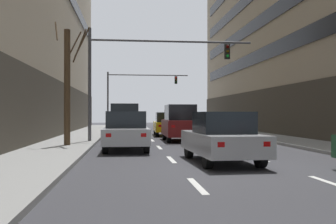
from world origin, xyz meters
TOP-DOWN VIEW (x-y plane):
  - ground_plane at (0.00, 0.00)m, footprint 120.00×120.00m
  - sidewalk_left at (-6.25, 0.00)m, footprint 3.00×80.00m
  - lane_stripe_l1_s3 at (-1.59, -3.00)m, footprint 0.16×2.00m
  - lane_stripe_l1_s4 at (-1.59, 2.00)m, footprint 0.16×2.00m
  - lane_stripe_l1_s5 at (-1.59, 7.00)m, footprint 0.16×2.00m
  - lane_stripe_l1_s6 at (-1.59, 12.00)m, footprint 0.16×2.00m
  - lane_stripe_l1_s7 at (-1.59, 17.00)m, footprint 0.16×2.00m
  - lane_stripe_l1_s8 at (-1.59, 22.00)m, footprint 0.16×2.00m
  - lane_stripe_l1_s9 at (-1.59, 27.00)m, footprint 0.16×2.00m
  - lane_stripe_l1_s10 at (-1.59, 32.00)m, footprint 0.16×2.00m
  - lane_stripe_l2_s3 at (1.59, -3.00)m, footprint 0.16×2.00m
  - lane_stripe_l2_s4 at (1.59, 2.00)m, footprint 0.16×2.00m
  - lane_stripe_l2_s5 at (1.59, 7.00)m, footprint 0.16×2.00m
  - lane_stripe_l2_s6 at (1.59, 12.00)m, footprint 0.16×2.00m
  - lane_stripe_l2_s7 at (1.59, 17.00)m, footprint 0.16×2.00m
  - lane_stripe_l2_s8 at (1.59, 22.00)m, footprint 0.16×2.00m
  - lane_stripe_l2_s9 at (1.59, 27.00)m, footprint 0.16×2.00m
  - lane_stripe_l2_s10 at (1.59, 32.00)m, footprint 0.16×2.00m
  - car_driving_0 at (-3.30, 13.48)m, footprint 2.07×4.70m
  - car_driving_1 at (-0.03, 0.96)m, footprint 2.06×4.56m
  - car_driving_2 at (0.02, 11.31)m, footprint 1.89×4.46m
  - taxi_driving_3 at (-0.14, 16.98)m, footprint 2.05×4.64m
  - car_driving_4 at (-3.18, 5.65)m, footprint 1.93×4.60m
  - traffic_signal_0 at (-2.33, 9.94)m, footprint 9.14×0.35m
  - traffic_signal_1 at (-2.38, 31.21)m, footprint 8.90×0.35m
  - street_tree_0 at (-5.94, 7.23)m, footprint 1.75×1.74m

SIDE VIEW (x-z plane):
  - ground_plane at x=0.00m, z-range 0.00..0.00m
  - lane_stripe_l1_s3 at x=-1.59m, z-range 0.00..0.01m
  - lane_stripe_l1_s4 at x=-1.59m, z-range 0.00..0.01m
  - lane_stripe_l1_s5 at x=-1.59m, z-range 0.00..0.01m
  - lane_stripe_l1_s6 at x=-1.59m, z-range 0.00..0.01m
  - lane_stripe_l1_s7 at x=-1.59m, z-range 0.00..0.01m
  - lane_stripe_l1_s8 at x=-1.59m, z-range 0.00..0.01m
  - lane_stripe_l1_s9 at x=-1.59m, z-range 0.00..0.01m
  - lane_stripe_l1_s10 at x=-1.59m, z-range 0.00..0.01m
  - lane_stripe_l2_s3 at x=1.59m, z-range 0.00..0.01m
  - lane_stripe_l2_s4 at x=1.59m, z-range 0.00..0.01m
  - lane_stripe_l2_s5 at x=1.59m, z-range 0.00..0.01m
  - lane_stripe_l2_s6 at x=1.59m, z-range 0.00..0.01m
  - lane_stripe_l2_s7 at x=1.59m, z-range 0.00..0.01m
  - lane_stripe_l2_s8 at x=1.59m, z-range 0.00..0.01m
  - lane_stripe_l2_s9 at x=1.59m, z-range 0.00..0.01m
  - lane_stripe_l2_s10 at x=1.59m, z-range 0.00..0.01m
  - sidewalk_left at x=-6.25m, z-range 0.00..0.14m
  - car_driving_1 at x=-0.03m, z-range -0.01..1.67m
  - car_driving_4 at x=-3.18m, z-range -0.01..1.71m
  - taxi_driving_3 at x=-0.14m, z-range -0.10..1.81m
  - car_driving_2 at x=0.02m, z-range -0.01..2.15m
  - car_driving_0 at x=-3.30m, z-range -0.01..2.24m
  - street_tree_0 at x=-5.94m, z-range 0.06..5.99m
  - traffic_signal_0 at x=-2.33m, z-range 1.27..7.45m
  - traffic_signal_1 at x=-2.38m, z-range 1.41..7.47m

